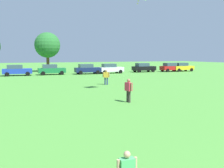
{
  "coord_description": "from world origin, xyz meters",
  "views": [
    {
      "loc": [
        -4.44,
        -0.2,
        3.14
      ],
      "look_at": [
        0.09,
        11.53,
        1.66
      ],
      "focal_mm": 39.3,
      "sensor_mm": 36.0,
      "label": 1
    }
  ],
  "objects_px": {
    "parked_car_green_1": "(51,69)",
    "parked_car_red_5": "(171,67)",
    "parked_car_yellow_6": "(182,67)",
    "bystander_near_trees": "(106,76)",
    "parked_car_navy_2": "(87,69)",
    "parked_car_black_4": "(144,67)",
    "adult_bystander": "(129,88)",
    "parked_car_blue_0": "(17,70)",
    "tree_far_right": "(47,45)",
    "parked_car_white_3": "(110,68)"
  },
  "relations": [
    {
      "from": "parked_car_red_5",
      "to": "parked_car_yellow_6",
      "type": "xyz_separation_m",
      "value": [
        2.5,
        -0.12,
        0.0
      ]
    },
    {
      "from": "parked_car_white_3",
      "to": "tree_far_right",
      "type": "distance_m",
      "value": 13.26
    },
    {
      "from": "adult_bystander",
      "to": "parked_car_blue_0",
      "type": "height_order",
      "value": "parked_car_blue_0"
    },
    {
      "from": "parked_car_red_5",
      "to": "tree_far_right",
      "type": "relative_size",
      "value": 0.58
    },
    {
      "from": "bystander_near_trees",
      "to": "parked_car_white_3",
      "type": "bearing_deg",
      "value": -80.86
    },
    {
      "from": "parked_car_yellow_6",
      "to": "parked_car_white_3",
      "type": "bearing_deg",
      "value": 179.94
    },
    {
      "from": "bystander_near_trees",
      "to": "parked_car_black_4",
      "type": "height_order",
      "value": "parked_car_black_4"
    },
    {
      "from": "parked_car_blue_0",
      "to": "parked_car_yellow_6",
      "type": "height_order",
      "value": "same"
    },
    {
      "from": "parked_car_navy_2",
      "to": "adult_bystander",
      "type": "bearing_deg",
      "value": -99.23
    },
    {
      "from": "parked_car_white_3",
      "to": "parked_car_black_4",
      "type": "height_order",
      "value": "same"
    },
    {
      "from": "parked_car_black_4",
      "to": "parked_car_yellow_6",
      "type": "distance_m",
      "value": 8.16
    },
    {
      "from": "parked_car_red_5",
      "to": "parked_car_yellow_6",
      "type": "relative_size",
      "value": 1.0
    },
    {
      "from": "parked_car_green_1",
      "to": "tree_far_right",
      "type": "bearing_deg",
      "value": 87.21
    },
    {
      "from": "parked_car_blue_0",
      "to": "tree_far_right",
      "type": "height_order",
      "value": "tree_far_right"
    },
    {
      "from": "adult_bystander",
      "to": "parked_car_blue_0",
      "type": "relative_size",
      "value": 0.37
    },
    {
      "from": "bystander_near_trees",
      "to": "parked_car_black_4",
      "type": "xyz_separation_m",
      "value": [
        13.35,
        16.32,
        -0.1
      ]
    },
    {
      "from": "parked_car_blue_0",
      "to": "parked_car_navy_2",
      "type": "relative_size",
      "value": 1.0
    },
    {
      "from": "parked_car_black_4",
      "to": "parked_car_yellow_6",
      "type": "height_order",
      "value": "same"
    },
    {
      "from": "parked_car_green_1",
      "to": "parked_car_yellow_6",
      "type": "distance_m",
      "value": 25.19
    },
    {
      "from": "parked_car_navy_2",
      "to": "parked_car_blue_0",
      "type": "bearing_deg",
      "value": 177.3
    },
    {
      "from": "parked_car_navy_2",
      "to": "parked_car_red_5",
      "type": "distance_m",
      "value": 16.81
    },
    {
      "from": "parked_car_black_4",
      "to": "parked_car_red_5",
      "type": "distance_m",
      "value": 5.66
    },
    {
      "from": "parked_car_navy_2",
      "to": "parked_car_black_4",
      "type": "bearing_deg",
      "value": 4.79
    },
    {
      "from": "parked_car_yellow_6",
      "to": "tree_far_right",
      "type": "bearing_deg",
      "value": 162.04
    },
    {
      "from": "parked_car_blue_0",
      "to": "parked_car_navy_2",
      "type": "height_order",
      "value": "same"
    },
    {
      "from": "adult_bystander",
      "to": "parked_car_blue_0",
      "type": "bearing_deg",
      "value": 4.03
    },
    {
      "from": "parked_car_blue_0",
      "to": "parked_car_white_3",
      "type": "bearing_deg",
      "value": -1.75
    },
    {
      "from": "adult_bystander",
      "to": "parked_car_navy_2",
      "type": "relative_size",
      "value": 0.37
    },
    {
      "from": "parked_car_green_1",
      "to": "adult_bystander",
      "type": "bearing_deg",
      "value": -86.07
    },
    {
      "from": "bystander_near_trees",
      "to": "parked_car_white_3",
      "type": "xyz_separation_m",
      "value": [
        6.34,
        15.44,
        -0.1
      ]
    },
    {
      "from": "parked_car_blue_0",
      "to": "parked_car_green_1",
      "type": "xyz_separation_m",
      "value": [
        5.23,
        0.07,
        0.0
      ]
    },
    {
      "from": "parked_car_blue_0",
      "to": "parked_car_yellow_6",
      "type": "bearing_deg",
      "value": -0.91
    },
    {
      "from": "adult_bystander",
      "to": "parked_car_navy_2",
      "type": "height_order",
      "value": "parked_car_navy_2"
    },
    {
      "from": "adult_bystander",
      "to": "parked_car_blue_0",
      "type": "distance_m",
      "value": 26.69
    },
    {
      "from": "bystander_near_trees",
      "to": "parked_car_navy_2",
      "type": "xyz_separation_m",
      "value": [
        2.16,
        15.38,
        -0.1
      ]
    },
    {
      "from": "parked_car_yellow_6",
      "to": "parked_car_black_4",
      "type": "bearing_deg",
      "value": 173.68
    },
    {
      "from": "parked_car_green_1",
      "to": "parked_car_blue_0",
      "type": "bearing_deg",
      "value": -179.21
    },
    {
      "from": "parked_car_green_1",
      "to": "parked_car_black_4",
      "type": "distance_m",
      "value": 17.08
    },
    {
      "from": "bystander_near_trees",
      "to": "parked_car_navy_2",
      "type": "height_order",
      "value": "parked_car_navy_2"
    },
    {
      "from": "parked_car_green_1",
      "to": "parked_car_red_5",
      "type": "distance_m",
      "value": 22.69
    },
    {
      "from": "adult_bystander",
      "to": "tree_far_right",
      "type": "xyz_separation_m",
      "value": [
        -1.41,
        33.32,
        4.09
      ]
    },
    {
      "from": "bystander_near_trees",
      "to": "tree_far_right",
      "type": "distance_m",
      "value": 24.05
    },
    {
      "from": "parked_car_blue_0",
      "to": "parked_car_black_4",
      "type": "xyz_separation_m",
      "value": [
        22.3,
        0.41,
        0.0
      ]
    },
    {
      "from": "parked_car_red_5",
      "to": "tree_far_right",
      "type": "distance_m",
      "value": 24.05
    },
    {
      "from": "adult_bystander",
      "to": "parked_car_red_5",
      "type": "height_order",
      "value": "parked_car_red_5"
    },
    {
      "from": "parked_car_black_4",
      "to": "parked_car_yellow_6",
      "type": "relative_size",
      "value": 1.0
    },
    {
      "from": "bystander_near_trees",
      "to": "parked_car_red_5",
      "type": "relative_size",
      "value": 0.37
    },
    {
      "from": "parked_car_green_1",
      "to": "parked_car_yellow_6",
      "type": "relative_size",
      "value": 1.0
    },
    {
      "from": "parked_car_red_5",
      "to": "parked_car_white_3",
      "type": "bearing_deg",
      "value": -179.54
    },
    {
      "from": "parked_car_blue_0",
      "to": "parked_car_red_5",
      "type": "distance_m",
      "value": 27.91
    }
  ]
}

